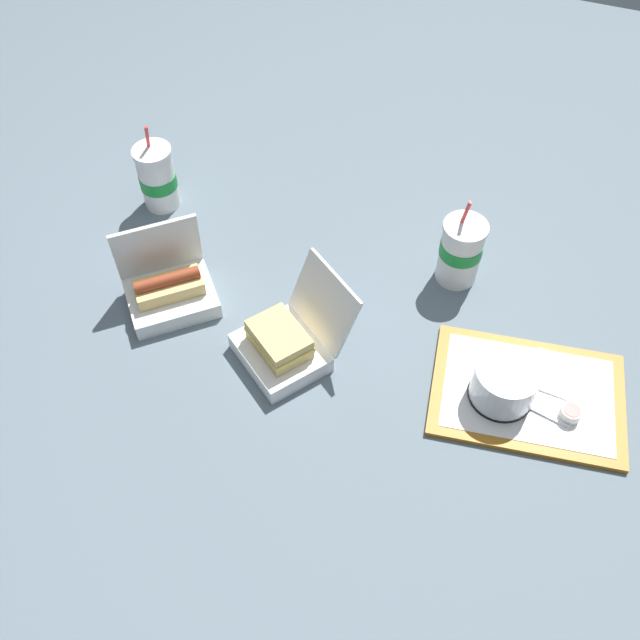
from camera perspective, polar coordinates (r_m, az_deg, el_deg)
ground_plane at (r=1.47m, az=0.78°, el=-2.10°), size 3.20×3.20×0.00m
food_tray at (r=1.45m, az=16.26°, el=-5.72°), size 0.41×0.31×0.01m
cake_container at (r=1.40m, az=14.50°, el=-4.99°), size 0.13×0.13×0.08m
ketchup_cup at (r=1.43m, az=19.39°, el=-7.16°), size 0.04×0.04×0.02m
napkin_stack at (r=1.49m, az=18.46°, el=-4.19°), size 0.11×0.11×0.00m
plastic_fork at (r=1.43m, az=17.42°, el=-7.09°), size 0.11×0.04×0.00m
clamshell_hotdog_right at (r=1.54m, az=-11.96°, el=2.43°), size 0.24×0.23×0.18m
clamshell_sandwich_center at (r=1.42m, az=-2.82°, el=-1.85°), size 0.26×0.27×0.18m
soda_cup_front at (r=1.75m, az=-12.87°, el=11.05°), size 0.09×0.09×0.22m
soda_cup_corner at (r=1.56m, az=11.18°, el=5.44°), size 0.10×0.10×0.22m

